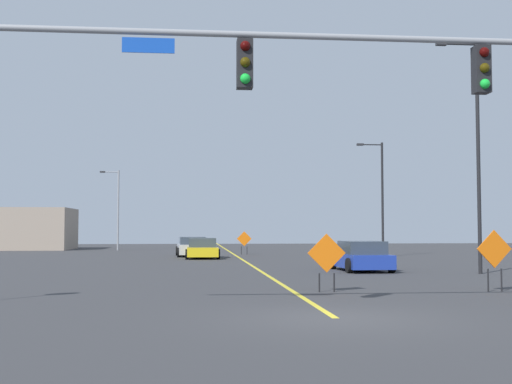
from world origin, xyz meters
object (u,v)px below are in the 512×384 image
object	(u,v)px
street_lamp_near_left	(476,146)
car_yellow_passing	(202,249)
construction_sign_left_lane	(327,256)
car_blue_far	(361,257)
construction_sign_median_near	(244,240)
street_lamp_mid_left	(380,193)
car_silver_near	(192,247)
construction_sign_right_lane	(494,253)
traffic_signal_assembly	(468,88)
street_lamp_far_right	(117,206)

from	to	relation	value
street_lamp_near_left	car_yellow_passing	bearing A→B (deg)	125.74
construction_sign_left_lane	car_blue_far	size ratio (longest dim) A/B	0.42
street_lamp_near_left	construction_sign_median_near	bearing A→B (deg)	110.95
street_lamp_mid_left	car_silver_near	xyz separation A→B (m)	(-12.67, 2.18, -3.63)
construction_sign_median_near	construction_sign_right_lane	world-z (taller)	construction_sign_right_lane
traffic_signal_assembly	street_lamp_near_left	xyz separation A→B (m)	(5.92, 12.99, 0.38)
car_blue_far	traffic_signal_assembly	bearing A→B (deg)	-95.67
street_lamp_far_right	construction_sign_left_lane	size ratio (longest dim) A/B	4.01
traffic_signal_assembly	street_lamp_mid_left	world-z (taller)	street_lamp_mid_left
street_lamp_near_left	street_lamp_mid_left	xyz separation A→B (m)	(0.70, 16.75, -1.11)
traffic_signal_assembly	construction_sign_right_lane	bearing A→B (deg)	60.41
construction_sign_left_lane	construction_sign_median_near	size ratio (longest dim) A/B	1.03
construction_sign_median_near	car_silver_near	distance (m)	4.53
construction_sign_median_near	car_silver_near	world-z (taller)	construction_sign_median_near
traffic_signal_assembly	car_blue_far	xyz separation A→B (m)	(1.52, 15.31, -4.37)
construction_sign_right_lane	car_blue_far	xyz separation A→B (m)	(-1.55, 9.90, -0.54)
traffic_signal_assembly	street_lamp_far_right	size ratio (longest dim) A/B	2.26
car_blue_far	construction_sign_left_lane	bearing A→B (deg)	-110.30
construction_sign_right_lane	car_yellow_passing	bearing A→B (deg)	109.99
street_lamp_mid_left	traffic_signal_assembly	bearing A→B (deg)	-102.55
street_lamp_near_left	construction_sign_left_lane	world-z (taller)	street_lamp_near_left
traffic_signal_assembly	street_lamp_near_left	size ratio (longest dim) A/B	1.60
construction_sign_median_near	car_yellow_passing	world-z (taller)	construction_sign_median_near
construction_sign_right_lane	car_yellow_passing	world-z (taller)	construction_sign_right_lane
traffic_signal_assembly	car_blue_far	bearing A→B (deg)	84.33
car_silver_near	construction_sign_left_lane	bearing A→B (deg)	-81.21
street_lamp_far_right	car_yellow_passing	size ratio (longest dim) A/B	1.54
car_yellow_passing	construction_sign_median_near	bearing A→B (deg)	60.95
construction_sign_median_near	car_silver_near	bearing A→B (deg)	-146.93
street_lamp_mid_left	construction_sign_right_lane	size ratio (longest dim) A/B	4.17
construction_sign_right_lane	car_yellow_passing	size ratio (longest dim) A/B	0.41
street_lamp_mid_left	construction_sign_left_lane	size ratio (longest dim) A/B	4.43
street_lamp_far_right	car_blue_far	world-z (taller)	street_lamp_far_right
construction_sign_median_near	car_silver_near	xyz separation A→B (m)	(-3.78, -2.46, -0.41)
construction_sign_left_lane	car_silver_near	world-z (taller)	construction_sign_left_lane
construction_sign_median_near	car_blue_far	size ratio (longest dim) A/B	0.41
car_yellow_passing	street_lamp_near_left	bearing A→B (deg)	-54.26
street_lamp_far_right	car_silver_near	bearing A→B (deg)	-62.84
street_lamp_mid_left	car_silver_near	distance (m)	13.36
car_silver_near	car_blue_far	bearing A→B (deg)	-65.48
construction_sign_left_lane	street_lamp_near_left	bearing A→B (deg)	42.34
street_lamp_mid_left	car_blue_far	world-z (taller)	street_lamp_mid_left
construction_sign_median_near	construction_sign_right_lane	xyz separation A→B (m)	(5.35, -28.97, 0.12)
construction_sign_left_lane	car_yellow_passing	distance (m)	23.23
street_lamp_near_left	car_blue_far	bearing A→B (deg)	152.16
traffic_signal_assembly	construction_sign_median_near	xyz separation A→B (m)	(-2.27, 34.39, -3.94)
construction_sign_left_lane	construction_sign_right_lane	xyz separation A→B (m)	(5.08, -0.35, 0.09)
construction_sign_left_lane	construction_sign_right_lane	distance (m)	5.10
street_lamp_far_right	traffic_signal_assembly	bearing A→B (deg)	-74.22
construction_sign_median_near	car_yellow_passing	bearing A→B (deg)	-119.05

